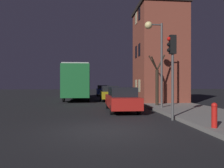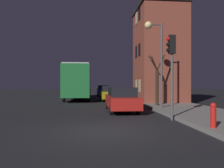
{
  "view_description": "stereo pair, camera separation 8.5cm",
  "coord_description": "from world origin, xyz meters",
  "views": [
    {
      "loc": [
        -0.56,
        -8.2,
        1.77
      ],
      "look_at": [
        1.15,
        9.24,
        1.73
      ],
      "focal_mm": 35.0,
      "sensor_mm": 36.0,
      "label": 1
    },
    {
      "loc": [
        -0.47,
        -8.2,
        1.77
      ],
      "look_at": [
        1.15,
        9.24,
        1.73
      ],
      "focal_mm": 35.0,
      "sensor_mm": 36.0,
      "label": 2
    }
  ],
  "objects": [
    {
      "name": "car_far_lane",
      "position": [
        1.22,
        23.22,
        0.8
      ],
      "size": [
        1.83,
        4.32,
        1.53
      ],
      "color": "navy",
      "rests_on": "ground"
    },
    {
      "name": "fire_hydrant",
      "position": [
        3.88,
        -0.74,
        0.65
      ],
      "size": [
        0.21,
        0.21,
        0.91
      ],
      "color": "red",
      "rests_on": "sidewalk"
    },
    {
      "name": "ground_plane",
      "position": [
        0.0,
        0.0,
        0.0
      ],
      "size": [
        120.0,
        120.0,
        0.0
      ],
      "primitive_type": "plane",
      "color": "black"
    },
    {
      "name": "traffic_light",
      "position": [
        3.33,
        1.94,
        2.94
      ],
      "size": [
        0.43,
        0.24,
        4.09
      ],
      "color": "#4C4C4C",
      "rests_on": "ground"
    },
    {
      "name": "car_mid_lane",
      "position": [
        1.34,
        13.74,
        0.8
      ],
      "size": [
        1.76,
        3.96,
        1.54
      ],
      "color": "olive",
      "rests_on": "ground"
    },
    {
      "name": "bare_tree",
      "position": [
        4.33,
        7.56,
        1.95
      ],
      "size": [
        1.46,
        0.83,
        3.78
      ],
      "color": "#2D2319",
      "rests_on": "sidewalk"
    },
    {
      "name": "streetlamp",
      "position": [
        3.69,
        5.98,
        4.44
      ],
      "size": [
        1.22,
        0.5,
        5.72
      ],
      "color": "#4C4C4C",
      "rests_on": "sidewalk"
    },
    {
      "name": "brick_building",
      "position": [
        5.69,
        11.41,
        4.52
      ],
      "size": [
        4.16,
        5.07,
        8.66
      ],
      "color": "brown",
      "rests_on": "sidewalk"
    },
    {
      "name": "bus",
      "position": [
        -1.95,
        16.55,
        2.19
      ],
      "size": [
        2.58,
        10.5,
        3.69
      ],
      "color": "#1E6B33",
      "rests_on": "ground"
    },
    {
      "name": "car_near_lane",
      "position": [
        1.41,
        5.62,
        0.79
      ],
      "size": [
        1.75,
        4.78,
        1.54
      ],
      "color": "#B21E19",
      "rests_on": "ground"
    }
  ]
}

